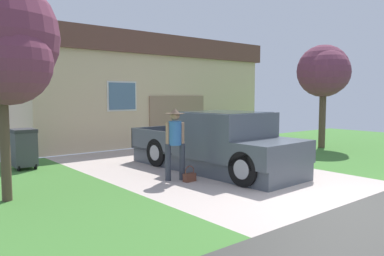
# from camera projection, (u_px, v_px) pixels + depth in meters

# --- Properties ---
(pickup_truck) EXTENTS (2.23, 5.22, 1.61)m
(pickup_truck) POSITION_uv_depth(u_px,v_px,m) (222.00, 145.00, 10.10)
(pickup_truck) COLOR #474E57
(pickup_truck) RESTS_ON ground
(person_with_hat) EXTENTS (0.46, 0.46, 1.73)m
(person_with_hat) POSITION_uv_depth(u_px,v_px,m) (175.00, 138.00, 9.03)
(person_with_hat) COLOR #333842
(person_with_hat) RESTS_ON ground
(handbag) EXTENTS (0.30, 0.15, 0.38)m
(handbag) POSITION_uv_depth(u_px,v_px,m) (190.00, 177.00, 8.97)
(handbag) COLOR brown
(handbag) RESTS_ON ground
(house_with_garage) EXTENTS (11.11, 7.18, 4.48)m
(house_with_garage) POSITION_uv_depth(u_px,v_px,m) (126.00, 90.00, 18.14)
(house_with_garage) COLOR beige
(house_with_garage) RESTS_ON ground
(neighbor_tree) EXTENTS (2.08, 2.17, 3.97)m
(neighbor_tree) POSITION_uv_depth(u_px,v_px,m) (325.00, 72.00, 14.44)
(neighbor_tree) COLOR brown
(neighbor_tree) RESTS_ON ground
(wheeled_trash_bin) EXTENTS (0.60, 0.72, 1.11)m
(wheeled_trash_bin) POSITION_uv_depth(u_px,v_px,m) (24.00, 147.00, 10.46)
(wheeled_trash_bin) COLOR #424247
(wheeled_trash_bin) RESTS_ON ground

